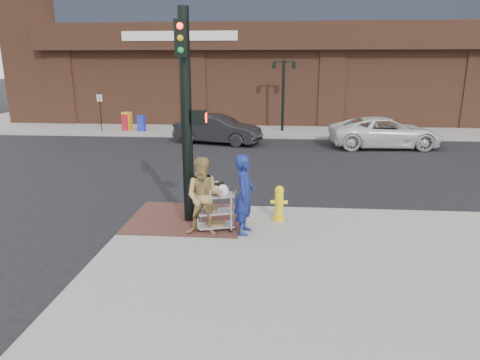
# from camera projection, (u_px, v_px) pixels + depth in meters

# --- Properties ---
(ground) EXTENTS (220.00, 220.00, 0.00)m
(ground) POSITION_uv_depth(u_px,v_px,m) (205.00, 239.00, 9.91)
(ground) COLOR black
(ground) RESTS_ON ground
(sidewalk_far) EXTENTS (65.00, 36.00, 0.15)m
(sidewalk_far) POSITION_uv_depth(u_px,v_px,m) (393.00, 107.00, 39.69)
(sidewalk_far) COLOR gray
(sidewalk_far) RESTS_ON ground
(brick_curb_ramp) EXTENTS (2.80, 2.40, 0.01)m
(brick_curb_ramp) POSITION_uv_depth(u_px,v_px,m) (187.00, 218.00, 10.78)
(brick_curb_ramp) COLOR #4E2824
(brick_curb_ramp) RESTS_ON sidewalk_near
(lamp_post) EXTENTS (1.32, 0.22, 4.00)m
(lamp_post) POSITION_uv_depth(u_px,v_px,m) (283.00, 88.00, 24.46)
(lamp_post) COLOR black
(lamp_post) RESTS_ON sidewalk_far
(parking_sign) EXTENTS (0.05, 0.05, 2.20)m
(parking_sign) POSITION_uv_depth(u_px,v_px,m) (101.00, 112.00, 24.69)
(parking_sign) COLOR black
(parking_sign) RESTS_ON sidewalk_far
(traffic_signal_pole) EXTENTS (0.61, 0.51, 5.00)m
(traffic_signal_pole) POSITION_uv_depth(u_px,v_px,m) (187.00, 112.00, 9.95)
(traffic_signal_pole) COLOR black
(traffic_signal_pole) RESTS_ON sidewalk_near
(woman_blue) EXTENTS (0.53, 0.73, 1.84)m
(woman_blue) POSITION_uv_depth(u_px,v_px,m) (245.00, 194.00, 9.63)
(woman_blue) COLOR navy
(woman_blue) RESTS_ON sidewalk_near
(pedestrian_tan) EXTENTS (0.88, 0.69, 1.80)m
(pedestrian_tan) POSITION_uv_depth(u_px,v_px,m) (204.00, 197.00, 9.54)
(pedestrian_tan) COLOR #9B7D49
(pedestrian_tan) RESTS_ON sidewalk_near
(sedan_dark) EXTENTS (4.65, 2.64, 1.45)m
(sedan_dark) POSITION_uv_depth(u_px,v_px,m) (218.00, 129.00, 21.67)
(sedan_dark) COLOR black
(sedan_dark) RESTS_ON ground
(minivan_white) EXTENTS (5.41, 2.75, 1.46)m
(minivan_white) POSITION_uv_depth(u_px,v_px,m) (385.00, 132.00, 20.63)
(minivan_white) COLOR silver
(minivan_white) RESTS_ON ground
(utility_cart) EXTENTS (0.92, 0.67, 1.14)m
(utility_cart) POSITION_uv_depth(u_px,v_px,m) (216.00, 208.00, 9.94)
(utility_cart) COLOR #999A9E
(utility_cart) RESTS_ON sidewalk_near
(fire_hydrant) EXTENTS (0.42, 0.29, 0.89)m
(fire_hydrant) POSITION_uv_depth(u_px,v_px,m) (279.00, 203.00, 10.54)
(fire_hydrant) COLOR yellow
(fire_hydrant) RESTS_ON sidewalk_near
(newsbox_red) EXTENTS (0.51, 0.48, 0.96)m
(newsbox_red) POSITION_uv_depth(u_px,v_px,m) (126.00, 122.00, 24.95)
(newsbox_red) COLOR #B51426
(newsbox_red) RESTS_ON sidewalk_far
(newsbox_yellow) EXTENTS (0.55, 0.52, 1.07)m
(newsbox_yellow) POSITION_uv_depth(u_px,v_px,m) (127.00, 121.00, 25.02)
(newsbox_yellow) COLOR yellow
(newsbox_yellow) RESTS_ON sidewalk_far
(newsbox_blue) EXTENTS (0.42, 0.39, 0.92)m
(newsbox_blue) POSITION_uv_depth(u_px,v_px,m) (141.00, 123.00, 24.79)
(newsbox_blue) COLOR #1C2EB6
(newsbox_blue) RESTS_ON sidewalk_far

